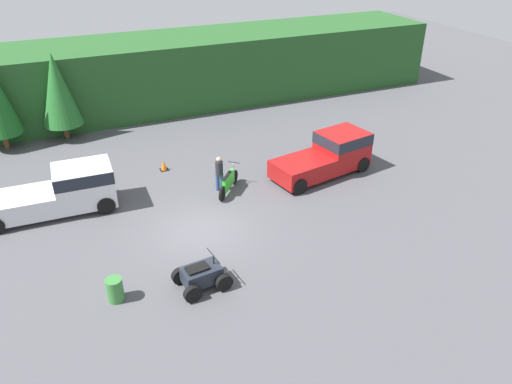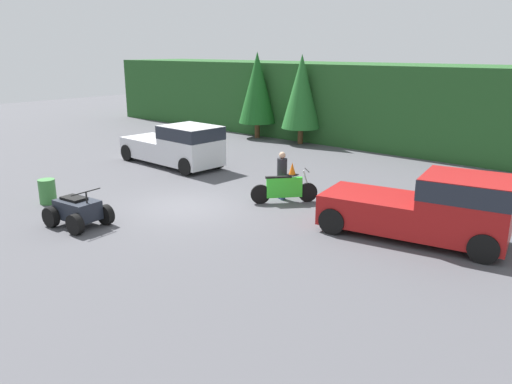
# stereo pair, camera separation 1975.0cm
# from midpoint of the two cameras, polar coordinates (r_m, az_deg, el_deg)

# --- Properties ---
(ground_plane) EXTENTS (80.00, 80.00, 0.00)m
(ground_plane) POSITION_cam_midpoint_polar(r_m,az_deg,el_deg) (16.79, 22.44, -15.92)
(ground_plane) COLOR #4C4C51
(hillside_backdrop) EXTENTS (44.00, 6.00, 4.50)m
(hillside_backdrop) POSITION_cam_midpoint_polar(r_m,az_deg,el_deg) (30.82, 32.80, 1.63)
(hillside_backdrop) COLOR #235123
(hillside_backdrop) RESTS_ON ground_plane
(tree_left) EXTENTS (2.28, 2.28, 5.18)m
(tree_left) POSITION_cam_midpoint_polar(r_m,az_deg,el_deg) (29.26, 17.41, 4.43)
(tree_left) COLOR brown
(tree_left) RESTS_ON ground_plane
(tree_mid_left) EXTENTS (2.23, 2.23, 5.07)m
(tree_mid_left) POSITION_cam_midpoint_polar(r_m,az_deg,el_deg) (28.23, 23.49, 3.30)
(tree_mid_left) COLOR brown
(tree_mid_left) RESTS_ON ground_plane
(pickup_truck_red) EXTENTS (5.47, 2.97, 2.00)m
(pickup_truck_red) POSITION_cam_midpoint_polar(r_m,az_deg,el_deg) (18.49, 49.61, -14.01)
(pickup_truck_red) COLOR maroon
(pickup_truck_red) RESTS_ON ground_plane
(pickup_truck_second) EXTENTS (5.61, 2.27, 2.00)m
(pickup_truck_second) POSITION_cam_midpoint_polar(r_m,az_deg,el_deg) (21.39, 13.68, -5.01)
(pickup_truck_second) COLOR silver
(pickup_truck_second) RESTS_ON ground_plane
(dirt_bike) EXTENTS (1.65, 1.90, 1.19)m
(dirt_bike) POSITION_cam_midpoint_polar(r_m,az_deg,el_deg) (18.53, 32.27, -12.41)
(dirt_bike) COLOR black
(dirt_bike) RESTS_ON ground_plane
(quad_atv) EXTENTS (1.97, 1.53, 1.19)m
(quad_atv) POSITION_cam_midpoint_polar(r_m,az_deg,el_deg) (14.16, 13.50, -19.27)
(quad_atv) COLOR black
(quad_atv) RESTS_ON ground_plane
(rider_person) EXTENTS (0.49, 0.49, 1.76)m
(rider_person) POSITION_cam_midpoint_polar(r_m,az_deg,el_deg) (18.63, 31.59, -10.57)
(rider_person) COLOR navy
(rider_person) RESTS_ON ground_plane
(traffic_cone) EXTENTS (0.42, 0.42, 0.55)m
(traffic_cone) POSITION_cam_midpoint_polar(r_m,az_deg,el_deg) (22.09, 27.91, -8.02)
(traffic_cone) COLOR black
(traffic_cone) RESTS_ON ground_plane
(steel_barrel) EXTENTS (0.58, 0.58, 0.88)m
(steel_barrel) POSITION_cam_midpoint_polar(r_m,az_deg,el_deg) (15.82, 4.63, -14.87)
(steel_barrel) COLOR #387A38
(steel_barrel) RESTS_ON ground_plane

